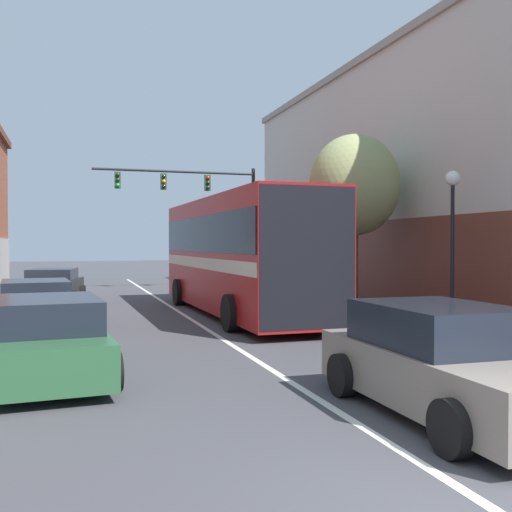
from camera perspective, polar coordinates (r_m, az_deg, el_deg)
The scene contains 10 objects.
lane_center_line at distance 19.48m, azimuth -6.70°, elevation -5.70°, with size 0.14×41.65×0.01m.
building_right_storefront at distance 24.83m, azimuth 17.96°, elevation 7.28°, with size 6.70×27.59×9.78m.
bus at distance 19.59m, azimuth -1.70°, elevation 0.53°, with size 3.02×11.68×3.78m.
hatchback_foreground at distance 8.65m, azimuth 17.57°, elevation -9.69°, with size 2.07×4.44×1.49m.
parked_car_left_near at distance 11.08m, azimuth -19.44°, elevation -7.51°, with size 2.43×4.78×1.41m.
parked_car_left_mid at distance 25.20m, azimuth -18.73°, elevation -2.72°, with size 2.54×4.69×1.35m.
parked_car_left_far at distance 17.22m, azimuth -20.27°, elevation -4.49°, with size 2.37×4.45×1.36m.
traffic_signal_gantry at distance 30.58m, azimuth -5.24°, elevation 5.55°, with size 8.22×0.36×6.25m.
street_lamp at distance 16.47m, azimuth 18.20°, elevation 2.83°, with size 0.39×0.39×4.24m.
street_tree_near at distance 20.58m, azimuth 9.37°, elevation 6.65°, with size 3.10×2.79×6.02m.
Camera 1 is at (-3.52, -4.19, 2.33)m, focal length 42.00 mm.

